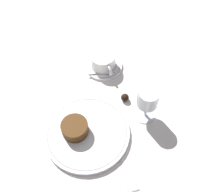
# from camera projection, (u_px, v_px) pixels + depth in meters

# --- Properties ---
(ground_plane) EXTENTS (3.00, 3.00, 0.00)m
(ground_plane) POSITION_uv_depth(u_px,v_px,m) (102.00, 128.00, 0.80)
(ground_plane) COLOR white
(dinner_plate) EXTENTS (0.25, 0.25, 0.01)m
(dinner_plate) POSITION_uv_depth(u_px,v_px,m) (87.00, 133.00, 0.78)
(dinner_plate) COLOR white
(dinner_plate) RESTS_ON ground_plane
(saucer) EXTENTS (0.13, 0.13, 0.01)m
(saucer) POSITION_uv_depth(u_px,v_px,m) (104.00, 66.00, 0.93)
(saucer) COLOR white
(saucer) RESTS_ON ground_plane
(coffee_cup) EXTENTS (0.11, 0.09, 0.05)m
(coffee_cup) POSITION_uv_depth(u_px,v_px,m) (103.00, 61.00, 0.91)
(coffee_cup) COLOR white
(coffee_cup) RESTS_ON saucer
(spoon) EXTENTS (0.05, 0.11, 0.00)m
(spoon) POSITION_uv_depth(u_px,v_px,m) (108.00, 73.00, 0.91)
(spoon) COLOR silver
(spoon) RESTS_ON saucer
(wine_glass) EXTENTS (0.07, 0.07, 0.12)m
(wine_glass) POSITION_uv_depth(u_px,v_px,m) (148.00, 100.00, 0.76)
(wine_glass) COLOR silver
(wine_glass) RESTS_ON ground_plane
(fork) EXTENTS (0.04, 0.17, 0.01)m
(fork) POSITION_uv_depth(u_px,v_px,m) (115.00, 192.00, 0.69)
(fork) COLOR silver
(fork) RESTS_ON ground_plane
(dessert_cake) EXTENTS (0.08, 0.08, 0.04)m
(dessert_cake) POSITION_uv_depth(u_px,v_px,m) (75.00, 128.00, 0.76)
(dessert_cake) COLOR #563314
(dessert_cake) RESTS_ON dinner_plate
(chocolate_truffle) EXTENTS (0.03, 0.03, 0.03)m
(chocolate_truffle) POSITION_uv_depth(u_px,v_px,m) (125.00, 98.00, 0.85)
(chocolate_truffle) COLOR black
(chocolate_truffle) RESTS_ON ground_plane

